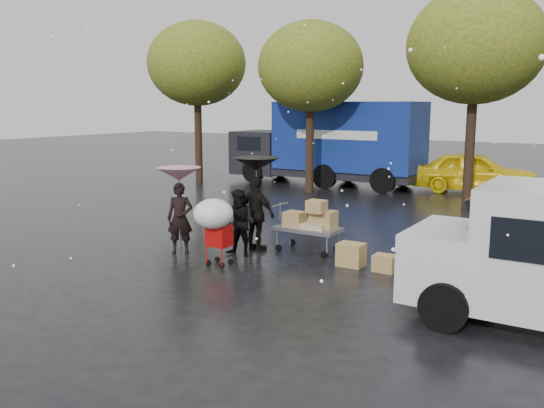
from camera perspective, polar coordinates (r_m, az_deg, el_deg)
The scene contains 13 objects.
ground at distance 12.40m, azimuth -4.09°, elevation -6.08°, with size 90.00×90.00×0.00m, color black.
person_pink at distance 13.35m, azimuth -9.09°, elevation -1.41°, with size 0.60×0.39×1.64m, color black.
person_middle at distance 13.00m, azimuth -3.18°, elevation -1.87°, with size 0.74×0.57×1.52m, color black.
person_black at distance 13.43m, azimuth -1.54°, elevation -0.97°, with size 1.03×0.43×1.75m, color black.
umbrella_pink at distance 13.20m, azimuth -9.21°, elevation 2.94°, with size 1.00×1.00×1.99m.
umbrella_black at distance 13.26m, azimuth -1.57°, elevation 3.97°, with size 1.09×1.09×2.19m.
vendor_cart at distance 13.29m, azimuth 3.87°, elevation -1.78°, with size 1.52×0.80×1.27m.
shopping_cart at distance 12.08m, azimuth -5.74°, elevation -1.35°, with size 0.84×0.84×1.46m.
blue_truck at distance 24.56m, azimuth 5.82°, elevation 5.99°, with size 8.30×2.60×3.50m.
box_ground_near at distance 12.40m, azimuth 7.83°, elevation -4.98°, with size 0.54×0.43×0.49m, color olive.
box_ground_far at distance 12.11m, azimuth 11.10°, elevation -5.78°, with size 0.45×0.35×0.35m, color olive.
yellow_taxi at distance 23.78m, azimuth 19.41°, elevation 3.03°, with size 1.88×4.68×1.60m, color yellow.
tree_row at distance 21.07m, azimuth 11.37°, elevation 14.10°, with size 21.60×4.40×7.12m.
Camera 1 is at (7.05, -9.62, 3.41)m, focal length 38.00 mm.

